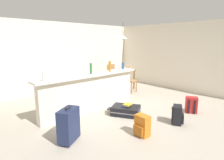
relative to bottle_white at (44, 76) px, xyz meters
name	(u,v)px	position (x,y,z in m)	size (l,w,h in m)	color
ground_plane	(126,110)	(2.04, -0.44, -1.14)	(13.00, 13.00, 0.05)	#ADA393
wall_back	(68,57)	(2.04, 2.61, 0.14)	(6.60, 0.10, 2.50)	silver
wall_right	(176,57)	(5.09, -0.14, 0.14)	(0.10, 6.00, 2.50)	silver
partition_half_wall	(91,94)	(1.24, 0.08, -0.64)	(2.80, 0.20, 0.95)	silver
bar_countertop	(90,75)	(1.24, 0.08, -0.14)	(2.96, 0.40, 0.05)	white
bottle_white	(44,76)	(0.00, 0.00, 0.00)	(0.07, 0.07, 0.23)	silver
bottle_clear	(67,71)	(0.61, 0.14, 0.02)	(0.06, 0.06, 0.27)	silver
bottle_green	(91,69)	(1.25, 0.06, 0.03)	(0.06, 0.06, 0.28)	#2D6B38
bottle_amber	(110,66)	(1.85, 0.01, 0.03)	(0.07, 0.07, 0.29)	#9E661E
bottle_blue	(123,66)	(2.46, 0.09, -0.01)	(0.07, 0.07, 0.20)	#284C89
dining_table	(119,73)	(3.41, 1.22, -0.47)	(1.10, 0.80, 0.74)	brown
dining_chair_near_partition	(129,78)	(3.40, 0.72, -0.60)	(0.46, 0.46, 0.93)	#9E754C
dining_chair_far_side	(109,74)	(3.42, 1.81, -0.60)	(0.40, 0.40, 0.93)	#9E754C
pendant_lamp	(123,37)	(3.49, 1.13, 0.87)	(0.34, 0.34, 0.64)	black
suitcase_flat_black	(126,110)	(1.73, -0.72, -1.00)	(0.77, 0.88, 0.22)	black
backpack_orange	(142,126)	(1.19, -1.67, -0.91)	(0.26, 0.29, 0.42)	orange
backpack_red	(191,105)	(3.09, -1.76, -0.91)	(0.33, 0.34, 0.42)	red
suitcase_upright_navy	(69,125)	(0.03, -0.90, -0.78)	(0.50, 0.43, 0.67)	#1E284C
backpack_black	(177,115)	(2.20, -1.86, -0.91)	(0.33, 0.32, 0.42)	black
book_stack	(127,105)	(1.76, -0.73, -0.86)	(0.26, 0.24, 0.07)	#334C99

